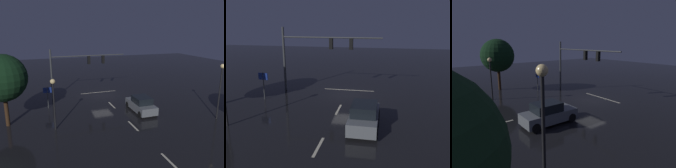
{
  "view_description": "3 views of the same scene",
  "coord_description": "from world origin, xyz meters",
  "views": [
    {
      "loc": [
        8.02,
        27.27,
        8.73
      ],
      "look_at": [
        0.17,
        4.56,
        2.67
      ],
      "focal_mm": 35.98,
      "sensor_mm": 36.0,
      "label": 1
    },
    {
      "loc": [
        -3.42,
        21.96,
        6.93
      ],
      "look_at": [
        -0.19,
        5.17,
        2.41
      ],
      "focal_mm": 39.41,
      "sensor_mm": 36.0,
      "label": 2
    },
    {
      "loc": [
        -14.18,
        14.5,
        6.2
      ],
      "look_at": [
        -0.4,
        4.02,
        2.41
      ],
      "focal_mm": 31.06,
      "sensor_mm": 36.0,
      "label": 3
    }
  ],
  "objects": [
    {
      "name": "traffic_signal_assembly",
      "position": [
        3.06,
        -0.45,
        4.22
      ],
      "size": [
        9.51,
        0.47,
        6.23
      ],
      "color": "#383A3D",
      "rests_on": "ground_plane"
    },
    {
      "name": "lane_dash_mid",
      "position": [
        0.0,
        10.0,
        0.0
      ],
      "size": [
        0.16,
        2.2,
        0.01
      ],
      "primitive_type": "cube",
      "rotation": [
        0.0,
        0.0,
        1.57
      ],
      "color": "beige",
      "rests_on": "ground_plane"
    },
    {
      "name": "stop_bar",
      "position": [
        0.0,
        -1.64,
        0.0
      ],
      "size": [
        5.0,
        0.16,
        0.01
      ],
      "primitive_type": "cube",
      "color": "beige",
      "rests_on": "ground_plane"
    },
    {
      "name": "ground_plane",
      "position": [
        0.0,
        0.0,
        0.0
      ],
      "size": [
        80.0,
        80.0,
        0.0
      ],
      "primitive_type": "plane",
      "color": "black"
    },
    {
      "name": "car_approaching",
      "position": [
        -2.28,
        6.96,
        0.8
      ],
      "size": [
        1.92,
        4.38,
        1.7
      ],
      "color": "slate",
      "rests_on": "ground_plane"
    },
    {
      "name": "lane_dash_far",
      "position": [
        0.0,
        4.0,
        0.0
      ],
      "size": [
        0.16,
        2.2,
        0.01
      ],
      "primitive_type": "cube",
      "rotation": [
        0.0,
        0.0,
        1.57
      ],
      "color": "beige",
      "rests_on": "ground_plane"
    },
    {
      "name": "route_sign",
      "position": [
        7.0,
        2.62,
        1.75
      ],
      "size": [
        0.9,
        0.14,
        2.43
      ],
      "color": "#383A3D",
      "rests_on": "ground_plane"
    }
  ]
}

